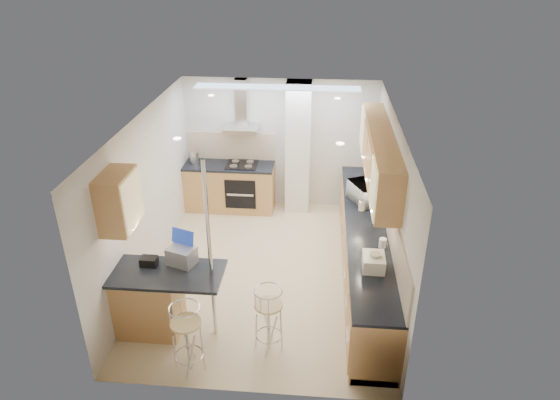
# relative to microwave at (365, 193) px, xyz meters

# --- Properties ---
(ground) EXTENTS (4.80, 4.80, 0.00)m
(ground) POSITION_rel_microwave_xyz_m (-1.51, -0.77, -1.08)
(ground) COLOR beige
(ground) RESTS_ON ground
(room_shell) EXTENTS (3.64, 4.84, 2.51)m
(room_shell) POSITION_rel_microwave_xyz_m (-1.19, -0.40, 0.46)
(room_shell) COLOR silver
(room_shell) RESTS_ON ground
(right_counter) EXTENTS (0.63, 4.40, 0.92)m
(right_counter) POSITION_rel_microwave_xyz_m (-0.01, -0.77, -0.62)
(right_counter) COLOR #BC7B4B
(right_counter) RESTS_ON ground
(back_counter) EXTENTS (1.70, 0.63, 0.92)m
(back_counter) POSITION_rel_microwave_xyz_m (-2.46, 1.33, -0.62)
(back_counter) COLOR #BC7B4B
(back_counter) RESTS_ON ground
(peninsula) EXTENTS (1.47, 0.72, 0.94)m
(peninsula) POSITION_rel_microwave_xyz_m (-2.63, -2.22, -0.60)
(peninsula) COLOR #BC7B4B
(peninsula) RESTS_ON ground
(microwave) EXTENTS (0.60, 0.69, 0.32)m
(microwave) POSITION_rel_microwave_xyz_m (0.00, 0.00, 0.00)
(microwave) COLOR white
(microwave) RESTS_ON right_counter
(laptop) EXTENTS (0.41, 0.35, 0.23)m
(laptop) POSITION_rel_microwave_xyz_m (-2.46, -2.01, -0.02)
(laptop) COLOR #AAACB2
(laptop) RESTS_ON peninsula
(bag) EXTENTS (0.21, 0.15, 0.11)m
(bag) POSITION_rel_microwave_xyz_m (-2.88, -2.08, -0.08)
(bag) COLOR black
(bag) RESTS_ON peninsula
(bar_stool_near) EXTENTS (0.51, 0.51, 0.95)m
(bar_stool_near) POSITION_rel_microwave_xyz_m (-2.22, -2.87, -0.61)
(bar_stool_near) COLOR tan
(bar_stool_near) RESTS_ON ground
(bar_stool_end) EXTENTS (0.51, 0.51, 0.92)m
(bar_stool_end) POSITION_rel_microwave_xyz_m (-1.30, -2.44, -0.62)
(bar_stool_end) COLOR tan
(bar_stool_end) RESTS_ON ground
(jar_a) EXTENTS (0.13, 0.13, 0.17)m
(jar_a) POSITION_rel_microwave_xyz_m (0.15, 0.36, -0.08)
(jar_a) COLOR silver
(jar_a) RESTS_ON right_counter
(jar_b) EXTENTS (0.11, 0.11, 0.15)m
(jar_b) POSITION_rel_microwave_xyz_m (-0.06, -0.29, -0.09)
(jar_b) COLOR silver
(jar_b) RESTS_ON right_counter
(jar_c) EXTENTS (0.17, 0.17, 0.22)m
(jar_c) POSITION_rel_microwave_xyz_m (0.00, -1.87, -0.05)
(jar_c) COLOR #BEB998
(jar_c) RESTS_ON right_counter
(jar_d) EXTENTS (0.10, 0.10, 0.13)m
(jar_d) POSITION_rel_microwave_xyz_m (0.15, -1.36, -0.09)
(jar_d) COLOR white
(jar_d) RESTS_ON right_counter
(bread_bin) EXTENTS (0.28, 0.36, 0.19)m
(bread_bin) POSITION_rel_microwave_xyz_m (-0.01, -1.88, -0.07)
(bread_bin) COLOR silver
(bread_bin) RESTS_ON right_counter
(kettle) EXTENTS (0.16, 0.16, 0.23)m
(kettle) POSITION_rel_microwave_xyz_m (-3.12, 1.34, -0.05)
(kettle) COLOR silver
(kettle) RESTS_ON back_counter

